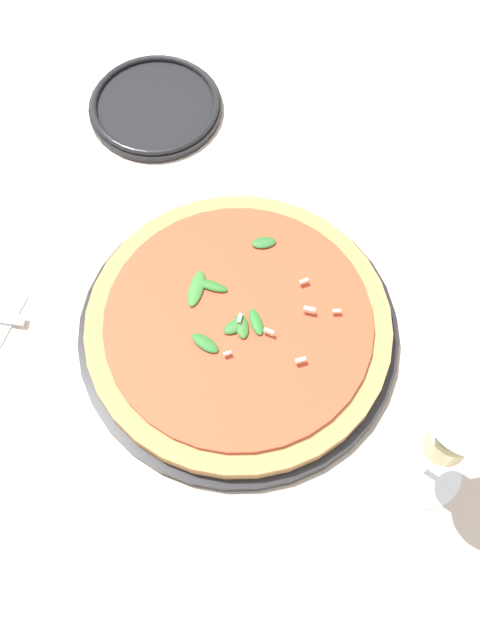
# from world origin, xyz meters

# --- Properties ---
(ground_plane) EXTENTS (6.00, 6.00, 0.00)m
(ground_plane) POSITION_xyz_m (0.00, 0.00, 0.00)
(ground_plane) COLOR beige
(pizza_arugula_main) EXTENTS (0.37, 0.37, 0.05)m
(pizza_arugula_main) POSITION_xyz_m (-0.02, -0.00, 0.02)
(pizza_arugula_main) COLOR black
(pizza_arugula_main) RESTS_ON ground_plane
(wine_glass) EXTENTS (0.08, 0.08, 0.19)m
(wine_glass) POSITION_xyz_m (-0.27, 0.05, 0.13)
(wine_glass) COLOR white
(wine_glass) RESTS_ON ground_plane
(side_plate_white) EXTENTS (0.18, 0.18, 0.02)m
(side_plate_white) POSITION_xyz_m (0.23, -0.25, 0.01)
(side_plate_white) COLOR black
(side_plate_white) RESTS_ON ground_plane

